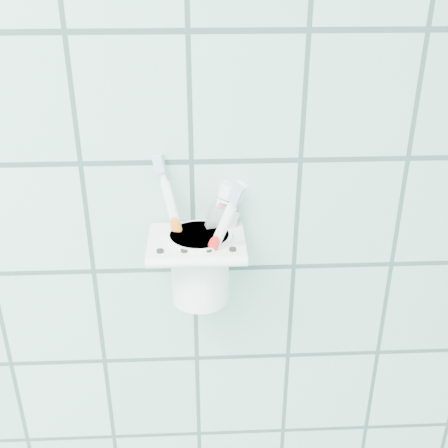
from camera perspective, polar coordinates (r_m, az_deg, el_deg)
name	(u,v)px	position (r m, az deg, el deg)	size (l,w,h in m)	color
holder_bracket	(197,244)	(0.66, -2.81, -2.02)	(0.11, 0.10, 0.03)	white
cup	(200,264)	(0.68, -2.46, -4.08)	(0.08, 0.08, 0.09)	white
toothbrush_pink	(194,232)	(0.65, -3.10, -0.86)	(0.05, 0.05, 0.18)	white
toothbrush_blue	(205,224)	(0.64, -1.96, 0.04)	(0.04, 0.08, 0.20)	white
toothbrush_orange	(191,229)	(0.65, -3.34, -0.47)	(0.06, 0.05, 0.18)	white
toothpaste_tube	(202,233)	(0.67, -2.30, -0.93)	(0.06, 0.04, 0.15)	silver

